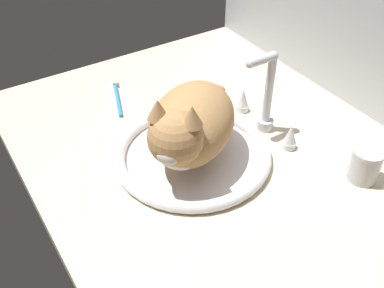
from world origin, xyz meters
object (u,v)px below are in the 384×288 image
(faucet, at_px, (266,102))
(cat, at_px, (189,126))
(metal_jar, at_px, (365,165))
(sink_basin, at_px, (192,154))
(toothbrush, at_px, (117,96))

(faucet, xyz_separation_m, cat, (0.01, -0.22, 0.03))
(cat, relative_size, metal_jar, 4.50)
(sink_basin, xyz_separation_m, faucet, (-0.00, 0.20, 0.06))
(metal_jar, bearing_deg, sink_basin, -132.64)
(metal_jar, distance_m, toothbrush, 0.64)
(sink_basin, height_order, toothbrush, sink_basin)
(faucet, distance_m, metal_jar, 0.26)
(metal_jar, relative_size, toothbrush, 0.46)
(cat, bearing_deg, faucet, 93.57)
(faucet, xyz_separation_m, metal_jar, (0.25, 0.07, -0.04))
(faucet, xyz_separation_m, toothbrush, (-0.31, -0.24, -0.07))
(sink_basin, bearing_deg, cat, -50.28)
(cat, distance_m, metal_jar, 0.37)
(sink_basin, xyz_separation_m, toothbrush, (-0.31, -0.04, -0.01))
(cat, xyz_separation_m, metal_jar, (0.23, 0.29, -0.07))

